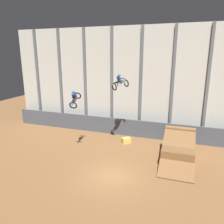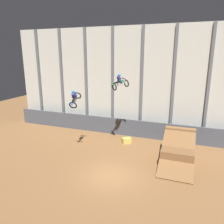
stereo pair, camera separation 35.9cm
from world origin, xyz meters
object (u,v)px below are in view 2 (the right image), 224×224
object	(u,v)px
rider_bike_left_air	(75,98)
dirt_ramp	(178,151)
hay_bale_trackside	(126,141)
rider_bike_right_air	(120,83)

from	to	relation	value
rider_bike_left_air	dirt_ramp	bearing A→B (deg)	-0.81
hay_bale_trackside	rider_bike_right_air	bearing A→B (deg)	-113.15
hay_bale_trackside	dirt_ramp	bearing A→B (deg)	-21.75
dirt_ramp	hay_bale_trackside	size ratio (longest dim) A/B	4.89
dirt_ramp	hay_bale_trackside	xyz separation A→B (m)	(-5.28, 2.11, -0.61)
rider_bike_right_air	hay_bale_trackside	distance (m)	6.24
dirt_ramp	rider_bike_right_air	size ratio (longest dim) A/B	3.05
rider_bike_left_air	hay_bale_trackside	xyz separation A→B (m)	(3.89, 3.47, -4.87)
rider_bike_left_air	rider_bike_right_air	world-z (taller)	rider_bike_right_air
dirt_ramp	rider_bike_left_air	world-z (taller)	rider_bike_left_air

